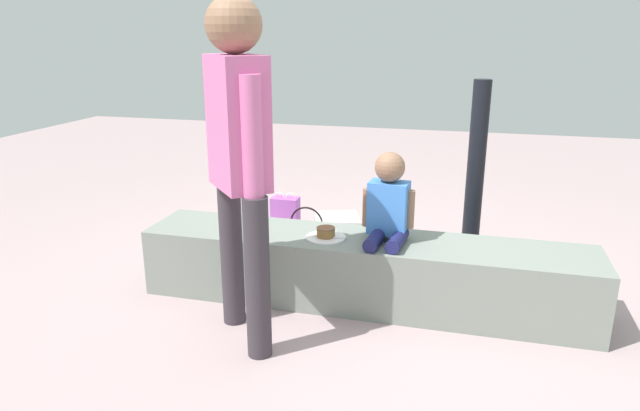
{
  "coord_description": "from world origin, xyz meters",
  "views": [
    {
      "loc": [
        0.52,
        -2.9,
        1.47
      ],
      "look_at": [
        -0.18,
        -0.25,
        0.63
      ],
      "focal_mm": 31.97,
      "sensor_mm": 36.0,
      "label": 1
    }
  ],
  "objects_px": {
    "child_seated": "(388,203)",
    "cake_box_white": "(337,224)",
    "adult_standing": "(239,145)",
    "party_cup_red": "(386,224)",
    "cake_plate": "(326,235)",
    "gift_bag": "(285,215)",
    "water_bottle_near_gift": "(259,235)",
    "handbag_black_leather": "(307,236)"
  },
  "relations": [
    {
      "from": "child_seated",
      "to": "cake_box_white",
      "type": "relative_size",
      "value": 1.46
    },
    {
      "from": "adult_standing",
      "to": "party_cup_red",
      "type": "xyz_separation_m",
      "value": [
        0.44,
        1.75,
        -0.92
      ]
    },
    {
      "from": "adult_standing",
      "to": "party_cup_red",
      "type": "relative_size",
      "value": 14.73
    },
    {
      "from": "cake_plate",
      "to": "party_cup_red",
      "type": "relative_size",
      "value": 2.04
    },
    {
      "from": "child_seated",
      "to": "adult_standing",
      "type": "xyz_separation_m",
      "value": [
        -0.62,
        -0.54,
        0.38
      ]
    },
    {
      "from": "cake_plate",
      "to": "gift_bag",
      "type": "relative_size",
      "value": 0.72
    },
    {
      "from": "cake_box_white",
      "to": "water_bottle_near_gift",
      "type": "bearing_deg",
      "value": -133.57
    },
    {
      "from": "gift_bag",
      "to": "party_cup_red",
      "type": "height_order",
      "value": "gift_bag"
    },
    {
      "from": "child_seated",
      "to": "gift_bag",
      "type": "relative_size",
      "value": 1.55
    },
    {
      "from": "adult_standing",
      "to": "handbag_black_leather",
      "type": "distance_m",
      "value": 1.47
    },
    {
      "from": "adult_standing",
      "to": "party_cup_red",
      "type": "distance_m",
      "value": 2.03
    },
    {
      "from": "child_seated",
      "to": "handbag_black_leather",
      "type": "distance_m",
      "value": 1.03
    },
    {
      "from": "child_seated",
      "to": "cake_plate",
      "type": "distance_m",
      "value": 0.39
    },
    {
      "from": "cake_plate",
      "to": "cake_box_white",
      "type": "height_order",
      "value": "cake_plate"
    },
    {
      "from": "party_cup_red",
      "to": "handbag_black_leather",
      "type": "bearing_deg",
      "value": -129.88
    },
    {
      "from": "cake_plate",
      "to": "handbag_black_leather",
      "type": "relative_size",
      "value": 0.69
    },
    {
      "from": "child_seated",
      "to": "cake_box_white",
      "type": "xyz_separation_m",
      "value": [
        -0.53,
        1.09,
        -0.53
      ]
    },
    {
      "from": "party_cup_red",
      "to": "child_seated",
      "type": "bearing_deg",
      "value": -81.85
    },
    {
      "from": "adult_standing",
      "to": "cake_box_white",
      "type": "relative_size",
      "value": 4.91
    },
    {
      "from": "cake_plate",
      "to": "water_bottle_near_gift",
      "type": "xyz_separation_m",
      "value": [
        -0.66,
        0.68,
        -0.3
      ]
    },
    {
      "from": "gift_bag",
      "to": "party_cup_red",
      "type": "distance_m",
      "value": 0.78
    },
    {
      "from": "adult_standing",
      "to": "party_cup_red",
      "type": "bearing_deg",
      "value": 75.73
    },
    {
      "from": "party_cup_red",
      "to": "handbag_black_leather",
      "type": "distance_m",
      "value": 0.74
    },
    {
      "from": "child_seated",
      "to": "gift_bag",
      "type": "height_order",
      "value": "child_seated"
    },
    {
      "from": "child_seated",
      "to": "handbag_black_leather",
      "type": "relative_size",
      "value": 1.48
    },
    {
      "from": "adult_standing",
      "to": "gift_bag",
      "type": "distance_m",
      "value": 1.77
    },
    {
      "from": "child_seated",
      "to": "water_bottle_near_gift",
      "type": "xyz_separation_m",
      "value": [
        -0.98,
        0.61,
        -0.49
      ]
    },
    {
      "from": "water_bottle_near_gift",
      "to": "cake_box_white",
      "type": "height_order",
      "value": "water_bottle_near_gift"
    },
    {
      "from": "child_seated",
      "to": "handbag_black_leather",
      "type": "height_order",
      "value": "child_seated"
    },
    {
      "from": "gift_bag",
      "to": "cake_box_white",
      "type": "xyz_separation_m",
      "value": [
        0.38,
        0.09,
        -0.07
      ]
    },
    {
      "from": "adult_standing",
      "to": "party_cup_red",
      "type": "height_order",
      "value": "adult_standing"
    },
    {
      "from": "gift_bag",
      "to": "child_seated",
      "type": "bearing_deg",
      "value": -47.43
    },
    {
      "from": "adult_standing",
      "to": "gift_bag",
      "type": "xyz_separation_m",
      "value": [
        -0.3,
        1.53,
        -0.84
      ]
    },
    {
      "from": "water_bottle_near_gift",
      "to": "party_cup_red",
      "type": "bearing_deg",
      "value": 36.46
    },
    {
      "from": "adult_standing",
      "to": "cake_plate",
      "type": "bearing_deg",
      "value": 58.54
    },
    {
      "from": "cake_box_white",
      "to": "handbag_black_leather",
      "type": "height_order",
      "value": "handbag_black_leather"
    },
    {
      "from": "cake_plate",
      "to": "party_cup_red",
      "type": "distance_m",
      "value": 1.33
    },
    {
      "from": "gift_bag",
      "to": "water_bottle_near_gift",
      "type": "distance_m",
      "value": 0.39
    },
    {
      "from": "child_seated",
      "to": "cake_plate",
      "type": "xyz_separation_m",
      "value": [
        -0.33,
        -0.06,
        -0.19
      ]
    },
    {
      "from": "gift_bag",
      "to": "cake_plate",
      "type": "bearing_deg",
      "value": -61.02
    },
    {
      "from": "cake_plate",
      "to": "adult_standing",
      "type": "bearing_deg",
      "value": -121.46
    },
    {
      "from": "water_bottle_near_gift",
      "to": "handbag_black_leather",
      "type": "distance_m",
      "value": 0.34
    }
  ]
}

